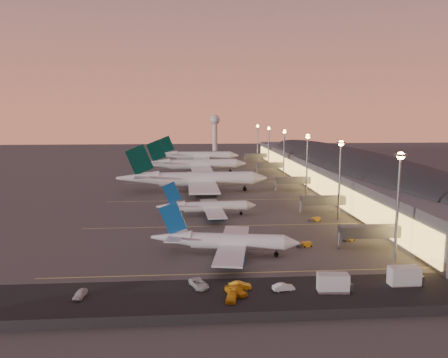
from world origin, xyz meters
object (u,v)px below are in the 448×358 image
service_van_d (232,297)px  service_van_e (284,287)px  airliner_wide_near (193,179)px  radar_tower (215,127)px  airliner_narrow_north (207,207)px  service_van_c (199,283)px  airliner_narrow_south (224,241)px  catering_truck_a (335,283)px  service_van_f (240,286)px  service_van_b (236,290)px  baggage_tug_c (315,219)px  baggage_tug_a (305,245)px  catering_truck_b (406,276)px  baggage_tug_b (349,239)px  airliner_wide_far (196,156)px  service_van_a (80,294)px  airliner_wide_mid (194,164)px

service_van_d → service_van_e: (10.57, 3.54, 0.04)m
airliner_wide_near → radar_tower: 206.66m
airliner_narrow_north → service_van_c: size_ratio=6.01×
airliner_narrow_north → airliner_narrow_south: bearing=-89.5°
catering_truck_a → service_van_d: bearing=-168.7°
airliner_narrow_south → service_van_f: airliner_narrow_south is taller
service_van_d → service_van_e: service_van_e is taller
airliner_narrow_north → service_van_d: (2.13, -67.46, -2.43)m
service_van_b → service_van_c: size_ratio=0.89×
baggage_tug_c → service_van_e: size_ratio=0.91×
baggage_tug_a → baggage_tug_c: baggage_tug_a is taller
radar_tower → service_van_f: 314.70m
baggage_tug_c → service_van_b: service_van_b is taller
airliner_wide_near → service_van_f: (8.59, -108.81, -4.74)m
baggage_tug_c → service_van_c: 64.10m
airliner_narrow_north → service_van_d: size_ratio=7.10×
airliner_narrow_south → service_van_f: bearing=-76.3°
baggage_tug_a → service_van_e: bearing=-128.8°
baggage_tug_a → airliner_narrow_north: bearing=107.6°
service_van_c → catering_truck_a: bearing=-31.7°
airliner_wide_near → service_van_d: bearing=-87.5°
airliner_wide_near → radar_tower: bearing=83.4°
catering_truck_b → service_van_c: catering_truck_b is taller
baggage_tug_b → service_van_f: bearing=-166.5°
catering_truck_a → service_van_e: 9.99m
airliner_narrow_south → airliner_wide_near: (-7.16, 87.40, 2.09)m
airliner_wide_far → baggage_tug_a: 195.76m
baggage_tug_c → service_van_d: service_van_d is taller
service_van_f → service_van_b: bearing=161.0°
airliner_wide_near → airliner_narrow_north: bearing=-85.4°
airliner_narrow_south → service_van_b: (0.43, -24.01, -2.54)m
catering_truck_b → service_van_d: (-36.04, -4.65, -1.09)m
service_van_d → airliner_wide_near: bearing=106.3°
airliner_narrow_south → catering_truck_b: bearing=-21.6°
baggage_tug_b → service_van_a: 71.69m
airliner_narrow_south → baggage_tug_a: (21.43, 4.80, -2.86)m
airliner_wide_mid → service_van_a: (-22.83, -169.60, -4.31)m
airliner_narrow_south → radar_tower: radar_tower is taller
baggage_tug_c → catering_truck_b: bearing=-98.0°
airliner_narrow_south → service_van_a: bearing=-131.8°
airliner_wide_near → service_van_d: airliner_wide_near is taller
airliner_narrow_north → baggage_tug_a: 43.71m
service_van_c → airliner_wide_near: bearing=67.9°
airliner_wide_far → airliner_wide_near: bearing=-90.6°
baggage_tug_c → airliner_narrow_north: bearing=152.6°
catering_truck_a → radar_tower: bearing=96.2°
service_van_f → airliner_narrow_south: bearing=5.8°
airliner_wide_far → service_van_c: size_ratio=10.48×
service_van_b → service_van_e: (9.49, 1.20, -0.13)m
airliner_narrow_south → service_van_b: airliner_narrow_south is taller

